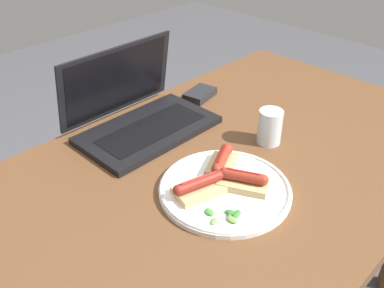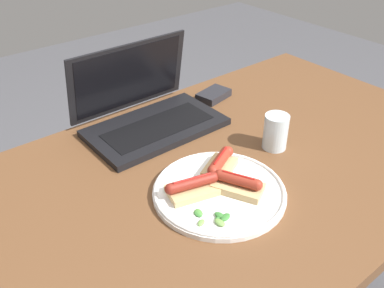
{
  "view_description": "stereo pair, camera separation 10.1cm",
  "coord_description": "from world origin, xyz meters",
  "px_view_note": "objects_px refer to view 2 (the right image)",
  "views": [
    {
      "loc": [
        -0.69,
        -0.53,
        1.33
      ],
      "look_at": [
        -0.08,
        0.06,
        0.78
      ],
      "focal_mm": 40.0,
      "sensor_mm": 36.0,
      "label": 1
    },
    {
      "loc": [
        -0.61,
        -0.6,
        1.33
      ],
      "look_at": [
        -0.08,
        0.06,
        0.78
      ],
      "focal_mm": 40.0,
      "sensor_mm": 36.0,
      "label": 2
    }
  ],
  "objects_px": {
    "plate": "(219,191)",
    "drinking_glass": "(276,132)",
    "external_drive": "(214,95)",
    "laptop": "(148,112)"
  },
  "relations": [
    {
      "from": "plate",
      "to": "drinking_glass",
      "type": "distance_m",
      "value": 0.25
    },
    {
      "from": "plate",
      "to": "external_drive",
      "type": "height_order",
      "value": "external_drive"
    },
    {
      "from": "laptop",
      "to": "drinking_glass",
      "type": "height_order",
      "value": "laptop"
    },
    {
      "from": "external_drive",
      "to": "laptop",
      "type": "bearing_deg",
      "value": 171.14
    },
    {
      "from": "laptop",
      "to": "plate",
      "type": "distance_m",
      "value": 0.35
    },
    {
      "from": "drinking_glass",
      "to": "external_drive",
      "type": "xyz_separation_m",
      "value": [
        0.06,
        0.31,
        -0.03
      ]
    },
    {
      "from": "drinking_glass",
      "to": "laptop",
      "type": "bearing_deg",
      "value": 122.64
    },
    {
      "from": "plate",
      "to": "drinking_glass",
      "type": "height_order",
      "value": "drinking_glass"
    },
    {
      "from": "laptop",
      "to": "external_drive",
      "type": "height_order",
      "value": "laptop"
    },
    {
      "from": "drinking_glass",
      "to": "external_drive",
      "type": "height_order",
      "value": "drinking_glass"
    }
  ]
}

